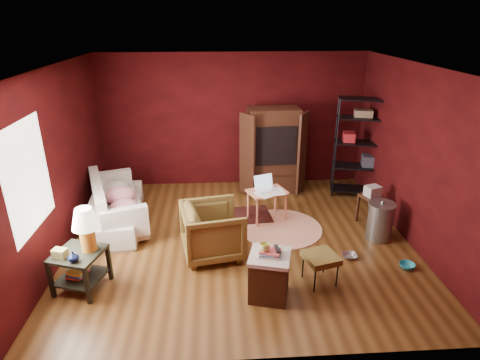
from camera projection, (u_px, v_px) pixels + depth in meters
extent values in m
cube|color=brown|center=(241.00, 240.00, 6.68)|extent=(5.50, 5.00, 0.02)
cube|color=white|center=(241.00, 66.00, 5.60)|extent=(5.50, 5.00, 0.02)
cube|color=#43090A|center=(233.00, 121.00, 8.46)|extent=(5.50, 0.02, 2.80)
cube|color=#43090A|center=(258.00, 249.00, 3.83)|extent=(5.50, 0.02, 2.80)
cube|color=#43090A|center=(57.00, 165.00, 5.98)|extent=(0.02, 5.00, 2.80)
cube|color=#43090A|center=(416.00, 157.00, 6.30)|extent=(0.02, 5.00, 2.80)
cube|color=white|center=(27.00, 178.00, 4.98)|extent=(0.02, 1.20, 1.40)
imported|color=beige|center=(116.00, 204.00, 7.05)|extent=(0.79, 2.07, 0.79)
imported|color=black|center=(213.00, 228.00, 6.12)|extent=(0.97, 1.02, 0.91)
imported|color=#BBBCC2|center=(350.00, 251.00, 6.15)|extent=(0.23, 0.07, 0.23)
imported|color=teal|center=(408.00, 261.00, 5.90)|extent=(0.23, 0.11, 0.22)
imported|color=#0B1439|center=(73.00, 257.00, 5.08)|extent=(0.15, 0.15, 0.14)
imported|color=#CFC865|center=(265.00, 246.00, 5.05)|extent=(0.16, 0.14, 0.13)
cube|color=black|center=(78.00, 254.00, 5.30)|extent=(0.74, 0.74, 0.04)
cube|color=black|center=(82.00, 277.00, 5.44)|extent=(0.69, 0.69, 0.03)
cube|color=black|center=(51.00, 280.00, 5.22)|extent=(0.06, 0.06, 0.55)
cube|color=black|center=(87.00, 286.00, 5.11)|extent=(0.06, 0.06, 0.55)
cube|color=black|center=(75.00, 257.00, 5.70)|extent=(0.06, 0.06, 0.55)
cube|color=black|center=(109.00, 262.00, 5.59)|extent=(0.06, 0.06, 0.55)
cylinder|color=orange|center=(88.00, 239.00, 5.30)|extent=(0.25, 0.25, 0.34)
cone|color=#F2E5C6|center=(85.00, 218.00, 5.18)|extent=(0.45, 0.45, 0.28)
cube|color=#959151|center=(60.00, 253.00, 5.17)|extent=(0.21, 0.17, 0.12)
cube|color=#D94C36|center=(78.00, 274.00, 5.44)|extent=(0.29, 0.33, 0.03)
cube|color=blue|center=(79.00, 271.00, 5.42)|extent=(0.29, 0.33, 0.03)
cube|color=#F5F051|center=(79.00, 269.00, 5.41)|extent=(0.29, 0.33, 0.03)
cube|color=beige|center=(120.00, 211.00, 7.10)|extent=(1.24, 1.86, 0.36)
cube|color=beige|center=(99.00, 202.00, 6.89)|extent=(0.71, 1.68, 0.72)
cube|color=beige|center=(125.00, 223.00, 6.29)|extent=(0.74, 0.39, 0.50)
cube|color=beige|center=(113.00, 183.00, 7.75)|extent=(0.74, 0.39, 0.50)
ellipsoid|color=red|center=(124.00, 208.00, 6.58)|extent=(0.60, 0.60, 0.25)
ellipsoid|color=red|center=(120.00, 195.00, 6.99)|extent=(0.67, 0.67, 0.29)
ellipsoid|color=beige|center=(117.00, 187.00, 7.39)|extent=(0.55, 0.55, 0.23)
cube|color=#3F200E|center=(269.00, 277.00, 5.25)|extent=(0.59, 0.59, 0.58)
cube|color=beige|center=(270.00, 257.00, 5.13)|extent=(0.63, 0.63, 0.05)
cube|color=beige|center=(270.00, 254.00, 5.11)|extent=(0.33, 0.28, 0.02)
cube|color=teal|center=(270.00, 252.00, 5.10)|extent=(0.30, 0.25, 0.02)
cube|color=#C44A49|center=(270.00, 251.00, 5.09)|extent=(0.31, 0.27, 0.02)
cube|color=black|center=(277.00, 249.00, 5.10)|extent=(0.07, 0.18, 0.02)
cube|color=black|center=(321.00, 258.00, 5.49)|extent=(0.53, 0.53, 0.09)
cube|color=black|center=(321.00, 261.00, 5.51)|extent=(0.48, 0.48, 0.02)
cylinder|color=black|center=(315.00, 281.00, 5.37)|extent=(0.03, 0.03, 0.35)
cylinder|color=black|center=(337.00, 275.00, 5.47)|extent=(0.03, 0.03, 0.35)
cylinder|color=black|center=(303.00, 267.00, 5.67)|extent=(0.03, 0.03, 0.35)
cylinder|color=black|center=(324.00, 262.00, 5.77)|extent=(0.03, 0.03, 0.35)
cylinder|color=#F7E8CE|center=(281.00, 228.00, 7.04)|extent=(1.90, 1.90, 0.01)
cube|color=#481613|center=(241.00, 216.00, 7.46)|extent=(1.15, 0.83, 0.01)
cube|color=#FF9374|center=(267.00, 192.00, 7.15)|extent=(0.78, 0.66, 0.03)
cylinder|color=#FF9374|center=(257.00, 213.00, 6.99)|extent=(0.05, 0.05, 0.55)
cylinder|color=#FF9374|center=(286.00, 207.00, 7.20)|extent=(0.05, 0.05, 0.55)
cylinder|color=#FF9374|center=(248.00, 204.00, 7.30)|extent=(0.05, 0.05, 0.55)
cylinder|color=#FF9374|center=(276.00, 199.00, 7.52)|extent=(0.05, 0.05, 0.55)
cube|color=white|center=(266.00, 190.00, 7.17)|extent=(0.41, 0.35, 0.02)
cube|color=silver|center=(263.00, 181.00, 7.22)|extent=(0.36, 0.19, 0.24)
cube|color=white|center=(263.00, 194.00, 7.00)|extent=(0.37, 0.40, 0.00)
cube|color=white|center=(277.00, 192.00, 7.12)|extent=(0.29, 0.36, 0.00)
cube|color=#401E12|center=(272.00, 151.00, 8.25)|extent=(1.05, 0.61, 1.77)
cube|color=black|center=(274.00, 143.00, 8.10)|extent=(0.86, 0.46, 0.79)
cube|color=#401E12|center=(247.00, 156.00, 7.95)|extent=(0.29, 0.36, 1.67)
cube|color=#401E12|center=(302.00, 154.00, 8.07)|extent=(0.26, 0.38, 1.67)
cube|color=#323638|center=(273.00, 147.00, 8.17)|extent=(0.60, 0.49, 0.48)
cube|color=black|center=(275.00, 151.00, 7.96)|extent=(0.46, 0.03, 0.37)
cube|color=#401E12|center=(272.00, 172.00, 8.39)|extent=(0.86, 0.51, 0.05)
cylinder|color=black|center=(336.00, 150.00, 7.90)|extent=(0.03, 0.03, 2.01)
cylinder|color=black|center=(385.00, 152.00, 7.76)|extent=(0.03, 0.03, 2.01)
cylinder|color=black|center=(335.00, 144.00, 8.27)|extent=(0.03, 0.03, 2.01)
cylinder|color=black|center=(382.00, 146.00, 8.13)|extent=(0.03, 0.03, 2.01)
cube|color=black|center=(354.00, 189.00, 8.36)|extent=(1.05, 0.63, 0.03)
cube|color=black|center=(357.00, 166.00, 8.16)|extent=(1.05, 0.63, 0.03)
cube|color=black|center=(360.00, 143.00, 7.97)|extent=(1.05, 0.63, 0.03)
cube|color=black|center=(363.00, 118.00, 7.78)|extent=(1.05, 0.63, 0.03)
cube|color=black|center=(365.00, 99.00, 7.64)|extent=(1.05, 0.63, 0.03)
cube|color=#A71B23|center=(349.00, 137.00, 7.96)|extent=(0.28, 0.32, 0.18)
cube|color=#373845|center=(369.00, 161.00, 8.08)|extent=(0.33, 0.33, 0.22)
cube|color=#8B6C53|center=(363.00, 113.00, 7.74)|extent=(0.38, 0.29, 0.13)
cube|color=#401E12|center=(372.00, 197.00, 7.02)|extent=(0.46, 0.46, 0.04)
cube|color=#401E12|center=(369.00, 215.00, 6.94)|extent=(0.05, 0.05, 0.52)
cube|color=#401E12|center=(383.00, 212.00, 7.05)|extent=(0.05, 0.05, 0.52)
cube|color=#401E12|center=(358.00, 208.00, 7.20)|extent=(0.05, 0.05, 0.52)
cube|color=#401E12|center=(371.00, 205.00, 7.31)|extent=(0.05, 0.05, 0.52)
cube|color=silver|center=(373.00, 191.00, 6.98)|extent=(0.30, 0.27, 0.18)
cylinder|color=gray|center=(380.00, 222.00, 6.61)|extent=(0.52, 0.52, 0.61)
cylinder|color=gray|center=(382.00, 205.00, 6.48)|extent=(0.58, 0.58, 0.04)
sphere|color=gray|center=(383.00, 202.00, 6.47)|extent=(0.08, 0.08, 0.06)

